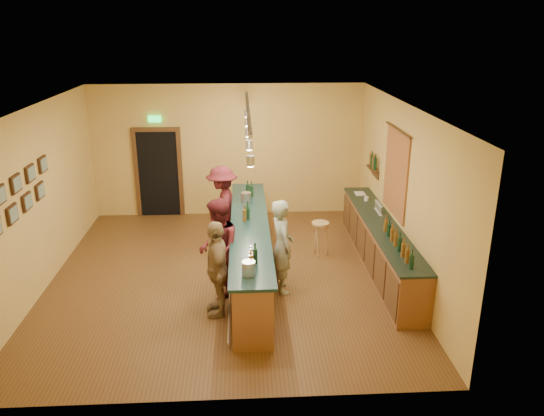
{
  "coord_description": "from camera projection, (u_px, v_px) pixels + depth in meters",
  "views": [
    {
      "loc": [
        0.35,
        -9.09,
        4.55
      ],
      "look_at": [
        0.88,
        0.2,
        1.28
      ],
      "focal_mm": 35.0,
      "sensor_mm": 36.0,
      "label": 1
    }
  ],
  "objects": [
    {
      "name": "bottle_shelf",
      "position": [
        373.0,
        163.0,
        11.46
      ],
      "size": [
        0.17,
        0.55,
        0.54
      ],
      "color": "#473215",
      "rests_on": "wall_right"
    },
    {
      "name": "wall_left",
      "position": [
        39.0,
        199.0,
        9.34
      ],
      "size": [
        0.02,
        7.0,
        3.2
      ],
      "primitive_type": "cube",
      "color": "#DCBE52",
      "rests_on": "floor"
    },
    {
      "name": "bar_stool",
      "position": [
        320.0,
        229.0,
        10.74
      ],
      "size": [
        0.35,
        0.35,
        0.72
      ],
      "rotation": [
        0.0,
        0.0,
        -0.4
      ],
      "color": "#9F7448",
      "rests_on": "floor"
    },
    {
      "name": "picture_grid",
      "position": [
        22.0,
        193.0,
        8.52
      ],
      "size": [
        0.06,
        2.2,
        0.7
      ],
      "primitive_type": null,
      "color": "#382111",
      "rests_on": "wall_left"
    },
    {
      "name": "customer_b",
      "position": [
        217.0,
        268.0,
        8.51
      ],
      "size": [
        0.5,
        0.99,
        1.62
      ],
      "primitive_type": "imported",
      "rotation": [
        0.0,
        0.0,
        -1.46
      ],
      "color": "#997A51",
      "rests_on": "floor"
    },
    {
      "name": "customer_a",
      "position": [
        218.0,
        249.0,
        9.08
      ],
      "size": [
        0.72,
        0.9,
        1.76
      ],
      "primitive_type": "imported",
      "rotation": [
        0.0,
        0.0,
        -1.51
      ],
      "color": "#59191E",
      "rests_on": "floor"
    },
    {
      "name": "floor",
      "position": [
        227.0,
        276.0,
        10.05
      ],
      "size": [
        7.0,
        7.0,
        0.0
      ],
      "primitive_type": "plane",
      "color": "#563418",
      "rests_on": "ground"
    },
    {
      "name": "customer_c",
      "position": [
        222.0,
        207.0,
        11.15
      ],
      "size": [
        0.69,
        1.15,
        1.75
      ],
      "primitive_type": "imported",
      "rotation": [
        0.0,
        0.0,
        -1.6
      ],
      "color": "#59191E",
      "rests_on": "floor"
    },
    {
      "name": "wall_front",
      "position": [
        215.0,
        288.0,
        6.22
      ],
      "size": [
        6.5,
        0.02,
        3.2
      ],
      "primitive_type": "cube",
      "color": "#DCBE52",
      "rests_on": "floor"
    },
    {
      "name": "wall_right",
      "position": [
        402.0,
        193.0,
        9.69
      ],
      "size": [
        0.02,
        7.0,
        3.2
      ],
      "primitive_type": "cube",
      "color": "#DCBE52",
      "rests_on": "floor"
    },
    {
      "name": "pendant_track",
      "position": [
        248.0,
        119.0,
        9.08
      ],
      "size": [
        0.11,
        4.6,
        0.5
      ],
      "color": "silver",
      "rests_on": "ceiling"
    },
    {
      "name": "wall_back",
      "position": [
        228.0,
        151.0,
        12.81
      ],
      "size": [
        6.5,
        0.02,
        3.2
      ],
      "primitive_type": "cube",
      "color": "#DCBE52",
      "rests_on": "floor"
    },
    {
      "name": "back_counter",
      "position": [
        380.0,
        245.0,
        10.22
      ],
      "size": [
        0.6,
        4.55,
        1.27
      ],
      "color": "brown",
      "rests_on": "floor"
    },
    {
      "name": "bartender",
      "position": [
        282.0,
        246.0,
        9.24
      ],
      "size": [
        0.53,
        0.69,
        1.7
      ],
      "primitive_type": "imported",
      "rotation": [
        0.0,
        0.0,
        1.79
      ],
      "color": "gray",
      "rests_on": "floor"
    },
    {
      "name": "ceiling",
      "position": [
        221.0,
        106.0,
        8.99
      ],
      "size": [
        6.5,
        7.0,
        0.02
      ],
      "primitive_type": "cube",
      "color": "silver",
      "rests_on": "wall_back"
    },
    {
      "name": "tasting_bar",
      "position": [
        250.0,
        246.0,
        9.87
      ],
      "size": [
        0.73,
        5.1,
        1.38
      ],
      "color": "brown",
      "rests_on": "floor"
    },
    {
      "name": "tapestry",
      "position": [
        396.0,
        173.0,
        9.99
      ],
      "size": [
        0.03,
        1.4,
        1.6
      ],
      "primitive_type": "cube",
      "color": "maroon",
      "rests_on": "wall_right"
    },
    {
      "name": "doorway",
      "position": [
        159.0,
        171.0,
        12.86
      ],
      "size": [
        1.15,
        0.09,
        2.48
      ],
      "color": "black",
      "rests_on": "wall_back"
    }
  ]
}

